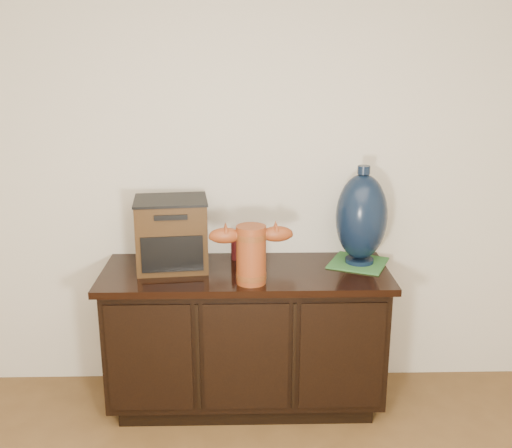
{
  "coord_description": "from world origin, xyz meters",
  "views": [
    {
      "loc": [
        -0.01,
        -0.63,
        1.83
      ],
      "look_at": [
        0.05,
        2.18,
        1.01
      ],
      "focal_mm": 42.0,
      "sensor_mm": 36.0,
      "label": 1
    }
  ],
  "objects_px": {
    "sideboard": "(246,336)",
    "lamp_base": "(361,217)",
    "terracotta_vessel": "(251,251)",
    "tv_radio": "(172,234)",
    "spray_can": "(236,244)"
  },
  "relations": [
    {
      "from": "tv_radio",
      "to": "lamp_base",
      "type": "height_order",
      "value": "lamp_base"
    },
    {
      "from": "sideboard",
      "to": "lamp_base",
      "type": "bearing_deg",
      "value": 8.37
    },
    {
      "from": "terracotta_vessel",
      "to": "tv_radio",
      "type": "bearing_deg",
      "value": 146.21
    },
    {
      "from": "lamp_base",
      "to": "spray_can",
      "type": "distance_m",
      "value": 0.67
    },
    {
      "from": "sideboard",
      "to": "terracotta_vessel",
      "type": "height_order",
      "value": "terracotta_vessel"
    },
    {
      "from": "terracotta_vessel",
      "to": "spray_can",
      "type": "height_order",
      "value": "terracotta_vessel"
    },
    {
      "from": "tv_radio",
      "to": "lamp_base",
      "type": "bearing_deg",
      "value": -4.25
    },
    {
      "from": "spray_can",
      "to": "tv_radio",
      "type": "bearing_deg",
      "value": -159.75
    },
    {
      "from": "sideboard",
      "to": "lamp_base",
      "type": "height_order",
      "value": "lamp_base"
    },
    {
      "from": "sideboard",
      "to": "terracotta_vessel",
      "type": "relative_size",
      "value": 3.63
    },
    {
      "from": "lamp_base",
      "to": "sideboard",
      "type": "bearing_deg",
      "value": -171.63
    },
    {
      "from": "lamp_base",
      "to": "spray_can",
      "type": "xyz_separation_m",
      "value": [
        -0.64,
        0.09,
        -0.17
      ]
    },
    {
      "from": "sideboard",
      "to": "lamp_base",
      "type": "xyz_separation_m",
      "value": [
        0.6,
        0.09,
        0.62
      ]
    },
    {
      "from": "terracotta_vessel",
      "to": "tv_radio",
      "type": "relative_size",
      "value": 1.03
    },
    {
      "from": "sideboard",
      "to": "terracotta_vessel",
      "type": "xyz_separation_m",
      "value": [
        0.03,
        -0.17,
        0.53
      ]
    }
  ]
}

